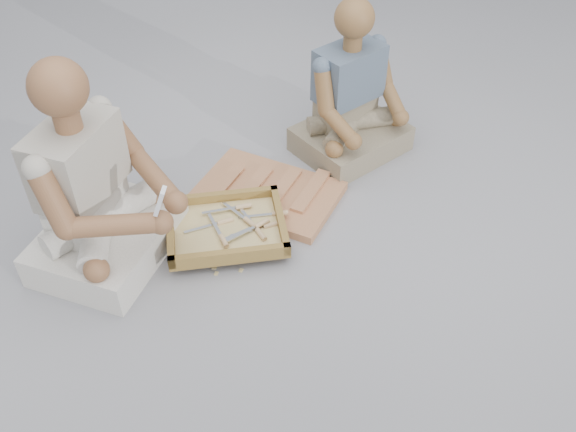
# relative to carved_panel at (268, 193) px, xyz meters

# --- Properties ---
(ground) EXTENTS (60.00, 60.00, 0.00)m
(ground) POSITION_rel_carved_panel_xyz_m (0.14, -0.66, -0.02)
(ground) COLOR #9B9BA0
(ground) RESTS_ON ground
(carved_panel) EXTENTS (0.74, 0.62, 0.04)m
(carved_panel) POSITION_rel_carved_panel_xyz_m (0.00, 0.00, 0.00)
(carved_panel) COLOR #965D3A
(carved_panel) RESTS_ON ground
(tool_tray) EXTENTS (0.59, 0.51, 0.07)m
(tool_tray) POSITION_rel_carved_panel_xyz_m (-0.14, -0.30, 0.04)
(tool_tray) COLOR brown
(tool_tray) RESTS_ON carved_panel
(chisel_0) EXTENTS (0.22, 0.07, 0.02)m
(chisel_0) POSITION_rel_carved_panel_xyz_m (0.06, -0.20, 0.05)
(chisel_0) COLOR silver
(chisel_0) RESTS_ON tool_tray
(chisel_1) EXTENTS (0.18, 0.15, 0.02)m
(chisel_1) POSITION_rel_carved_panel_xyz_m (-0.02, -0.28, 0.05)
(chisel_1) COLOR silver
(chisel_1) RESTS_ON tool_tray
(chisel_2) EXTENTS (0.18, 0.16, 0.02)m
(chisel_2) POSITION_rel_carved_panel_xyz_m (-0.01, -0.29, 0.06)
(chisel_2) COLOR silver
(chisel_2) RESTS_ON tool_tray
(chisel_3) EXTENTS (0.18, 0.16, 0.02)m
(chisel_3) POSITION_rel_carved_panel_xyz_m (-0.06, -0.26, 0.06)
(chisel_3) COLOR silver
(chisel_3) RESTS_ON tool_tray
(chisel_4) EXTENTS (0.13, 0.20, 0.02)m
(chisel_4) POSITION_rel_carved_panel_xyz_m (-0.15, -0.38, 0.06)
(chisel_4) COLOR silver
(chisel_4) RESTS_ON tool_tray
(chisel_5) EXTENTS (0.21, 0.09, 0.02)m
(chisel_5) POSITION_rel_carved_panel_xyz_m (-0.11, -0.18, 0.06)
(chisel_5) COLOR silver
(chisel_5) RESTS_ON tool_tray
(chisel_6) EXTENTS (0.20, 0.12, 0.02)m
(chisel_6) POSITION_rel_carved_panel_xyz_m (-0.17, -0.27, 0.05)
(chisel_6) COLOR silver
(chisel_6) RESTS_ON tool_tray
(chisel_7) EXTENTS (0.14, 0.19, 0.02)m
(chisel_7) POSITION_rel_carved_panel_xyz_m (-0.00, -0.32, 0.05)
(chisel_7) COLOR silver
(chisel_7) RESTS_ON tool_tray
(chisel_8) EXTENTS (0.20, 0.12, 0.02)m
(chisel_8) POSITION_rel_carved_panel_xyz_m (0.03, -0.28, 0.05)
(chisel_8) COLOR silver
(chisel_8) RESTS_ON tool_tray
(wood_chip_0) EXTENTS (0.02, 0.02, 0.00)m
(wood_chip_0) POSITION_rel_carved_panel_xyz_m (0.02, -0.02, -0.02)
(wood_chip_0) COLOR #DBC481
(wood_chip_0) RESTS_ON ground
(wood_chip_1) EXTENTS (0.02, 0.02, 0.00)m
(wood_chip_1) POSITION_rel_carved_panel_xyz_m (-0.06, -0.48, -0.02)
(wood_chip_1) COLOR #DBC481
(wood_chip_1) RESTS_ON ground
(wood_chip_2) EXTENTS (0.02, 0.02, 0.00)m
(wood_chip_2) POSITION_rel_carved_panel_xyz_m (-0.17, -0.48, -0.02)
(wood_chip_2) COLOR #DBC481
(wood_chip_2) RESTS_ON ground
(wood_chip_3) EXTENTS (0.02, 0.02, 0.00)m
(wood_chip_3) POSITION_rel_carved_panel_xyz_m (-0.48, -0.15, -0.02)
(wood_chip_3) COLOR #DBC481
(wood_chip_3) RESTS_ON ground
(wood_chip_4) EXTENTS (0.02, 0.02, 0.00)m
(wood_chip_4) POSITION_rel_carved_panel_xyz_m (0.09, -0.21, -0.02)
(wood_chip_4) COLOR #DBC481
(wood_chip_4) RESTS_ON ground
(wood_chip_5) EXTENTS (0.02, 0.02, 0.00)m
(wood_chip_5) POSITION_rel_carved_panel_xyz_m (-0.07, -0.34, -0.02)
(wood_chip_5) COLOR #DBC481
(wood_chip_5) RESTS_ON ground
(wood_chip_6) EXTENTS (0.02, 0.02, 0.00)m
(wood_chip_6) POSITION_rel_carved_panel_xyz_m (0.05, -0.34, -0.02)
(wood_chip_6) COLOR #DBC481
(wood_chip_6) RESTS_ON ground
(wood_chip_7) EXTENTS (0.02, 0.02, 0.00)m
(wood_chip_7) POSITION_rel_carved_panel_xyz_m (-0.13, -0.34, -0.02)
(wood_chip_7) COLOR #DBC481
(wood_chip_7) RESTS_ON ground
(wood_chip_8) EXTENTS (0.02, 0.02, 0.00)m
(wood_chip_8) POSITION_rel_carved_panel_xyz_m (-0.15, -0.51, -0.02)
(wood_chip_8) COLOR #DBC481
(wood_chip_8) RESTS_ON ground
(craftsman) EXTENTS (0.67, 0.68, 0.91)m
(craftsman) POSITION_rel_carved_panel_xyz_m (-0.63, -0.43, 0.29)
(craftsman) COLOR beige
(craftsman) RESTS_ON ground
(companion) EXTENTS (0.64, 0.64, 0.79)m
(companion) POSITION_rel_carved_panel_xyz_m (0.37, 0.42, 0.24)
(companion) COLOR gray
(companion) RESTS_ON ground
(mobile_phone) EXTENTS (0.06, 0.05, 0.12)m
(mobile_phone) POSITION_rel_carved_panel_xyz_m (-0.32, -0.57, 0.42)
(mobile_phone) COLOR silver
(mobile_phone) RESTS_ON craftsman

